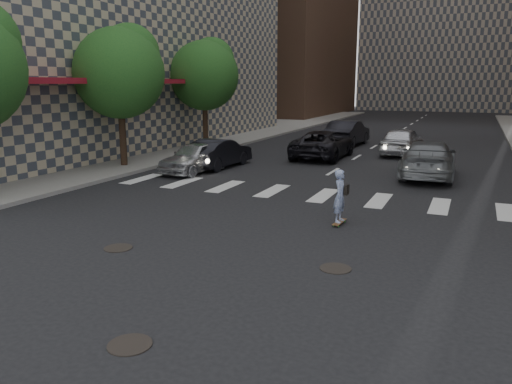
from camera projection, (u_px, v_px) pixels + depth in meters
ground at (158, 278)px, 10.50m from camera, size 160.00×160.00×0.00m
sidewalk_left at (149, 142)px, 34.06m from camera, size 13.00×80.00×0.15m
tree_b at (122, 69)px, 23.17m from camera, size 4.20×4.20×6.60m
tree_c at (206, 72)px, 30.33m from camera, size 4.20×4.20×6.60m
manhole_a at (130, 345)px, 7.79m from camera, size 0.70×0.70×0.02m
manhole_b at (118, 248)px, 12.35m from camera, size 0.70×0.70×0.02m
manhole_c at (336, 268)px, 10.99m from camera, size 0.70×0.70×0.02m
skateboarder at (340, 196)px, 14.26m from camera, size 0.42×0.82×1.61m
silver_sedan at (195, 157)px, 22.82m from camera, size 1.93×4.21×1.40m
traffic_car_a at (219, 153)px, 24.10m from camera, size 1.71×4.32×1.40m
traffic_car_b at (428, 159)px, 21.55m from camera, size 2.46×5.55×1.58m
traffic_car_c at (323, 144)px, 27.08m from camera, size 2.48×5.37×1.49m
traffic_car_d at (402, 141)px, 28.27m from camera, size 2.17×4.76×1.58m
traffic_car_e at (347, 133)px, 32.48m from camera, size 1.98×5.06×1.64m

